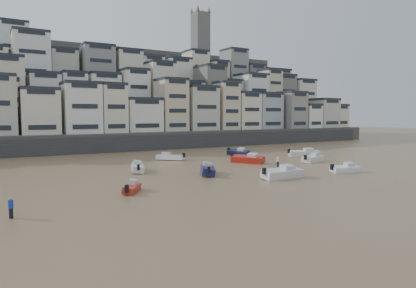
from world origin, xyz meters
TOP-DOWN VIEW (x-y plane):
  - ground at (0.00, 0.00)m, footprint 400.00×400.00m
  - harbor_wall at (10.00, 65.00)m, footprint 140.00×3.00m
  - hillside at (14.73, 104.84)m, footprint 141.04×66.00m
  - boat_a at (10.68, 20.09)m, footprint 6.36×2.09m
  - boat_b at (21.71, 19.20)m, footprint 5.03×2.50m
  - boat_c at (3.96, 27.72)m, footprint 4.26×5.97m
  - boat_d at (26.81, 30.20)m, footprint 6.07×3.49m
  - boat_e at (16.03, 34.69)m, footprint 4.91×6.42m
  - boat_f at (-3.50, 34.98)m, footprint 3.41×5.85m
  - boat_g at (31.16, 36.63)m, footprint 6.77×4.71m
  - boat_h at (6.36, 45.18)m, footprint 5.22×5.11m
  - boat_i at (21.69, 45.43)m, footprint 3.39×5.50m
  - boat_j at (-8.89, 21.85)m, footprint 3.32×4.06m
  - person_blue at (-20.50, 17.03)m, footprint 0.44×0.44m
  - person_pink at (17.37, 28.57)m, footprint 0.44×0.44m

SIDE VIEW (x-z plane):
  - ground at x=0.00m, z-range 0.00..0.00m
  - boat_j at x=-8.89m, z-range 0.00..1.09m
  - boat_b at x=21.71m, z-range 0.00..1.31m
  - boat_i at x=21.69m, z-range 0.00..1.43m
  - boat_h at x=6.36m, z-range 0.00..1.50m
  - boat_f at x=-3.50m, z-range 0.00..1.52m
  - boat_c at x=3.96m, z-range 0.00..1.57m
  - boat_d at x=26.81m, z-range 0.00..1.57m
  - boat_e at x=16.03m, z-range 0.00..1.70m
  - boat_a at x=10.68m, z-range 0.00..1.73m
  - person_blue at x=-20.50m, z-range 0.00..1.74m
  - person_pink at x=17.37m, z-range 0.00..1.74m
  - boat_g at x=31.16m, z-range 0.00..1.77m
  - harbor_wall at x=10.00m, z-range 0.00..3.50m
  - hillside at x=14.73m, z-range -11.99..38.01m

